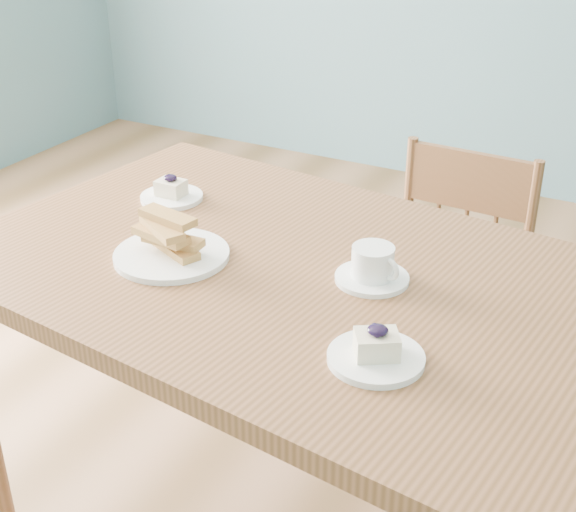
{
  "coord_description": "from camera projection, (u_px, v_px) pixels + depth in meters",
  "views": [
    {
      "loc": [
        0.87,
        -1.44,
        1.62
      ],
      "look_at": [
        0.16,
        -0.11,
        0.84
      ],
      "focal_mm": 50.0,
      "sensor_mm": 36.0,
      "label": 1
    }
  ],
  "objects": [
    {
      "name": "dining_chair",
      "position": [
        443.0,
        303.0,
        2.29
      ],
      "size": [
        0.41,
        0.4,
        0.87
      ],
      "rotation": [
        0.0,
        0.0,
        -0.05
      ],
      "color": "brown",
      "rests_on": "ground"
    },
    {
      "name": "coffee_cup",
      "position": [
        373.0,
        267.0,
        1.59
      ],
      "size": [
        0.15,
        0.15,
        0.07
      ],
      "rotation": [
        0.0,
        0.0,
        -0.34
      ],
      "color": "white",
      "rests_on": "dining_table"
    },
    {
      "name": "cheesecake_plate_far",
      "position": [
        171.0,
        193.0,
        1.96
      ],
      "size": [
        0.15,
        0.15,
        0.06
      ],
      "rotation": [
        0.0,
        0.0,
        0.01
      ],
      "color": "white",
      "rests_on": "dining_table"
    },
    {
      "name": "dining_table",
      "position": [
        322.0,
        312.0,
        1.66
      ],
      "size": [
        1.66,
        1.08,
        0.84
      ],
      "rotation": [
        0.0,
        0.0,
        -0.12
      ],
      "color": "brown",
      "rests_on": "ground"
    },
    {
      "name": "biscotti_plate",
      "position": [
        171.0,
        245.0,
        1.68
      ],
      "size": [
        0.24,
        0.24,
        0.1
      ],
      "rotation": [
        0.0,
        0.0,
        -0.34
      ],
      "color": "white",
      "rests_on": "dining_table"
    },
    {
      "name": "cheesecake_plate_near",
      "position": [
        376.0,
        352.0,
        1.35
      ],
      "size": [
        0.17,
        0.17,
        0.07
      ],
      "rotation": [
        0.0,
        0.0,
        0.56
      ],
      "color": "white",
      "rests_on": "dining_table"
    }
  ]
}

